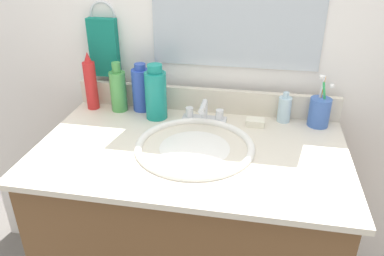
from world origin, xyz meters
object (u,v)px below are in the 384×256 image
object	(u,v)px
bottle_toner_green	(118,90)
bottle_spray_red	(91,83)
bottle_mouthwash_teal	(156,94)
hand_towel	(104,48)
cup_blue_plastic	(319,111)
bottle_shampoo_blue	(141,89)
faucet	(204,115)
soap_bar	(255,122)
bottle_gel_clear	(284,109)

from	to	relation	value
bottle_toner_green	bottle_spray_red	size ratio (longest dim) A/B	0.85
bottle_mouthwash_teal	bottle_spray_red	distance (m)	0.27
hand_towel	cup_blue_plastic	size ratio (longest dim) A/B	1.20
bottle_spray_red	bottle_shampoo_blue	distance (m)	0.19
bottle_mouthwash_teal	bottle_toner_green	size ratio (longest dim) A/B	1.07
bottle_mouthwash_teal	cup_blue_plastic	world-z (taller)	bottle_mouthwash_teal
bottle_toner_green	bottle_shampoo_blue	bearing A→B (deg)	13.27
bottle_toner_green	bottle_spray_red	xyz separation A→B (m)	(-0.11, -0.00, 0.02)
cup_blue_plastic	hand_towel	bearing A→B (deg)	175.01
faucet	cup_blue_plastic	distance (m)	0.40
bottle_toner_green	bottle_shampoo_blue	size ratio (longest dim) A/B	1.03
cup_blue_plastic	bottle_spray_red	bearing A→B (deg)	-179.62
bottle_spray_red	soap_bar	bearing A→B (deg)	-3.42
bottle_spray_red	cup_blue_plastic	xyz separation A→B (m)	(0.84, 0.01, -0.05)
bottle_mouthwash_teal	bottle_toner_green	xyz separation A→B (m)	(-0.16, 0.04, -0.01)
bottle_toner_green	bottle_gel_clear	xyz separation A→B (m)	(0.62, 0.02, -0.03)
faucet	bottle_shampoo_blue	xyz separation A→B (m)	(-0.25, 0.06, 0.06)
hand_towel	bottle_mouthwash_teal	size ratio (longest dim) A/B	1.08
bottle_mouthwash_teal	bottle_shampoo_blue	distance (m)	0.09
cup_blue_plastic	soap_bar	xyz separation A→B (m)	(-0.22, -0.04, -0.04)
hand_towel	cup_blue_plastic	xyz separation A→B (m)	(0.81, -0.07, -0.17)
bottle_mouthwash_teal	bottle_toner_green	distance (m)	0.16
hand_towel	faucet	distance (m)	0.46
bottle_toner_green	bottle_shampoo_blue	world-z (taller)	bottle_toner_green
faucet	bottle_toner_green	bearing A→B (deg)	173.00
soap_bar	bottle_toner_green	bearing A→B (deg)	175.76
bottle_toner_green	faucet	bearing A→B (deg)	-7.00
bottle_gel_clear	soap_bar	distance (m)	0.12
soap_bar	bottle_mouthwash_teal	bearing A→B (deg)	179.82
bottle_gel_clear	cup_blue_plastic	bearing A→B (deg)	-5.45
bottle_spray_red	bottle_shampoo_blue	size ratio (longest dim) A/B	1.22
hand_towel	bottle_mouthwash_teal	distance (m)	0.28
cup_blue_plastic	faucet	bearing A→B (deg)	-173.51
faucet	bottle_shampoo_blue	size ratio (longest dim) A/B	0.87
bottle_gel_clear	cup_blue_plastic	xyz separation A→B (m)	(0.12, -0.01, 0.01)
bottle_mouthwash_teal	cup_blue_plastic	xyz separation A→B (m)	(0.58, 0.04, -0.04)
bottle_mouthwash_teal	bottle_shampoo_blue	bearing A→B (deg)	141.81
bottle_spray_red	soap_bar	distance (m)	0.63
faucet	bottle_toner_green	world-z (taller)	bottle_toner_green
bottle_toner_green	soap_bar	xyz separation A→B (m)	(0.52, -0.04, -0.07)
bottle_mouthwash_teal	soap_bar	xyz separation A→B (m)	(0.36, -0.00, -0.08)
hand_towel	bottle_gel_clear	size ratio (longest dim) A/B	1.96
cup_blue_plastic	bottle_gel_clear	bearing A→B (deg)	174.55
bottle_shampoo_blue	cup_blue_plastic	xyz separation A→B (m)	(0.65, -0.02, -0.03)
bottle_gel_clear	cup_blue_plastic	distance (m)	0.12
bottle_gel_clear	hand_towel	bearing A→B (deg)	175.09
hand_towel	cup_blue_plastic	world-z (taller)	hand_towel
bottle_spray_red	soap_bar	size ratio (longest dim) A/B	3.48
bottle_spray_red	bottle_shampoo_blue	xyz separation A→B (m)	(0.19, 0.02, -0.02)
hand_towel	bottle_shampoo_blue	bearing A→B (deg)	-19.41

